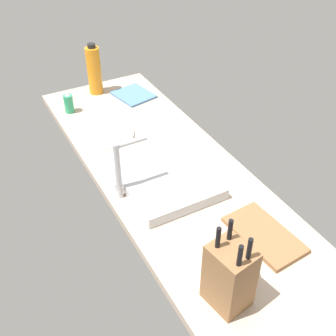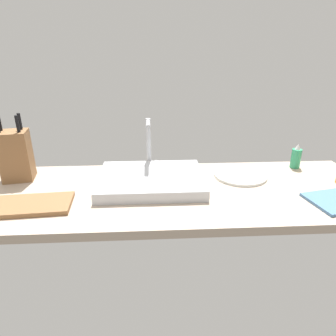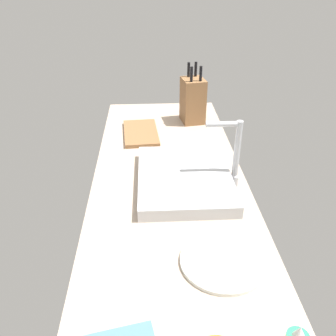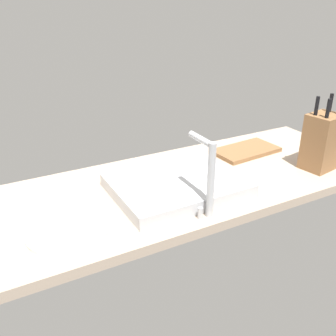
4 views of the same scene
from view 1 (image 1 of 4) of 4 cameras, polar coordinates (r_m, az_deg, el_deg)
countertop_slab at (r=182.40cm, az=0.09°, el=-0.72°), size 184.32×59.95×3.50cm
sink_basin at (r=174.54cm, az=-0.76°, el=-1.06°), size 45.45×34.96×4.73cm
faucet at (r=160.52cm, az=-6.36°, el=0.35°), size 5.50×13.43×25.27cm
knife_block at (r=128.46cm, az=8.29°, el=-14.22°), size 14.33×12.80×29.89cm
cutting_board at (r=156.18cm, az=12.87°, el=-8.78°), size 30.03×18.21×1.80cm
soap_bottle at (r=225.27cm, az=-13.28°, el=8.58°), size 4.79×4.79×12.49cm
water_bottle at (r=238.42cm, az=-9.96°, el=12.89°), size 7.65×7.65×28.17cm
dinner_plate at (r=204.62cm, az=-8.05°, el=4.49°), size 24.61×24.61×1.20cm
dish_towel at (r=237.74cm, az=-4.67°, el=9.83°), size 23.62×21.46×1.20cm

